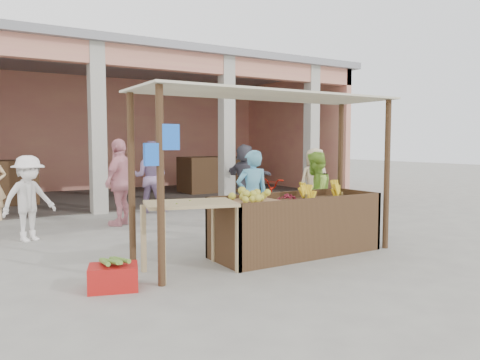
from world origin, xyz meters
TOP-DOWN VIEW (x-y plane):
  - ground at (0.00, 0.00)m, footprint 60.00×60.00m
  - market_building at (0.05, 8.93)m, footprint 14.40×6.40m
  - fruit_stall at (0.50, 0.00)m, footprint 2.60×0.95m
  - stall_awning at (-0.01, 0.06)m, footprint 4.09×1.35m
  - banana_heap at (0.97, -0.02)m, footprint 1.16×0.63m
  - melon_tray at (-0.28, 0.01)m, footprint 0.76×0.66m
  - berry_heap at (0.29, -0.06)m, footprint 0.45×0.37m
  - side_table at (-1.31, -0.11)m, footprint 1.29×1.02m
  - papaya_pile at (-1.31, -0.11)m, footprint 0.64×0.37m
  - red_crate at (-2.38, -0.30)m, footprint 0.64×0.54m
  - plantain_bundle at (-2.38, -0.30)m, footprint 0.43×0.30m
  - produce_sacks at (2.87, 5.32)m, footprint 0.89×0.66m
  - vendor_blue at (0.38, 1.04)m, footprint 0.70×0.57m
  - vendor_green at (1.53, 0.79)m, footprint 0.89×0.75m
  - motorcycle at (1.50, 2.52)m, footprint 1.19×1.91m
  - shopper_a at (-2.84, 3.09)m, footprint 1.14×0.87m
  - shopper_b at (-1.04, 3.80)m, footprint 1.21×1.18m
  - shopper_c at (3.13, 2.68)m, footprint 0.93×0.70m
  - shopper_d at (2.57, 4.80)m, footprint 0.98×1.70m
  - shopper_f at (0.11, 5.14)m, footprint 1.05×0.96m

SIDE VIEW (x-z plane):
  - ground at x=0.00m, z-range 0.00..0.00m
  - red_crate at x=-2.38m, z-range 0.00..0.29m
  - produce_sacks at x=2.87m, z-range 0.00..0.54m
  - plantain_bundle at x=-2.38m, z-range 0.29..0.37m
  - fruit_stall at x=0.50m, z-range 0.00..0.80m
  - motorcycle at x=1.50m, z-range 0.00..0.94m
  - side_table at x=-1.31m, z-range 0.32..1.24m
  - shopper_a at x=-2.84m, z-range 0.00..1.58m
  - vendor_green at x=1.53m, z-range 0.00..1.61m
  - vendor_blue at x=0.38m, z-range 0.00..1.66m
  - shopper_c at x=3.13m, z-range 0.00..1.73m
  - shopper_d at x=2.57m, z-range 0.00..1.73m
  - berry_heap at x=0.29m, z-range 0.80..0.94m
  - melon_tray at x=-0.28m, z-range 0.79..1.00m
  - banana_heap at x=0.97m, z-range 0.80..1.01m
  - shopper_b at x=-1.04m, z-range 0.00..1.88m
  - shopper_f at x=0.11m, z-range 0.00..1.88m
  - papaya_pile at x=-1.31m, z-range 0.92..1.11m
  - stall_awning at x=-0.01m, z-range 0.78..3.17m
  - market_building at x=0.05m, z-range 0.60..4.80m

